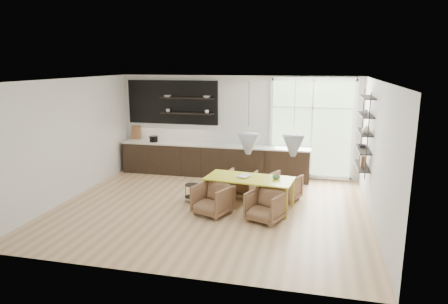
% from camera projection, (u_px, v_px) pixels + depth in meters
% --- Properties ---
extents(room, '(7.02, 6.01, 2.91)m').
position_uv_depth(room, '(244.00, 138.00, 9.71)').
color(room, '#DDB386').
rests_on(room, ground).
extents(kitchen_run, '(5.54, 0.69, 2.75)m').
position_uv_depth(kitchen_run, '(211.00, 155.00, 11.70)').
color(kitchen_run, black).
rests_on(kitchen_run, ground).
extents(right_shelving, '(0.26, 1.22, 1.90)m').
position_uv_depth(right_shelving, '(365.00, 134.00, 9.12)').
color(right_shelving, black).
rests_on(right_shelving, ground).
extents(dining_table, '(2.05, 1.10, 0.71)m').
position_uv_depth(dining_table, '(249.00, 180.00, 9.02)').
color(dining_table, gold).
rests_on(dining_table, ground).
extents(armchair_back_left, '(0.80, 0.82, 0.65)m').
position_uv_depth(armchair_back_left, '(240.00, 184.00, 9.87)').
color(armchair_back_left, brown).
rests_on(armchair_back_left, ground).
extents(armchair_back_right, '(0.93, 0.94, 0.65)m').
position_uv_depth(armchair_back_right, '(284.00, 187.00, 9.61)').
color(armchair_back_right, brown).
rests_on(armchair_back_right, ground).
extents(armchair_front_left, '(0.95, 0.96, 0.67)m').
position_uv_depth(armchair_front_left, '(213.00, 200.00, 8.71)').
color(armchair_front_left, brown).
rests_on(armchair_front_left, ground).
extents(armchair_front_right, '(0.90, 0.91, 0.64)m').
position_uv_depth(armchair_front_right, '(265.00, 206.00, 8.34)').
color(armchair_front_right, brown).
rests_on(armchair_front_right, ground).
extents(wire_stool, '(0.34, 0.34, 0.43)m').
position_uv_depth(wire_stool, '(192.00, 190.00, 9.53)').
color(wire_stool, black).
rests_on(wire_stool, ground).
extents(table_book, '(0.37, 0.41, 0.03)m').
position_uv_depth(table_book, '(240.00, 175.00, 9.17)').
color(table_book, white).
rests_on(table_book, dining_table).
extents(table_bowl, '(0.26, 0.26, 0.06)m').
position_uv_depth(table_bowl, '(276.00, 177.00, 8.93)').
color(table_bowl, '#45764F').
rests_on(table_bowl, dining_table).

